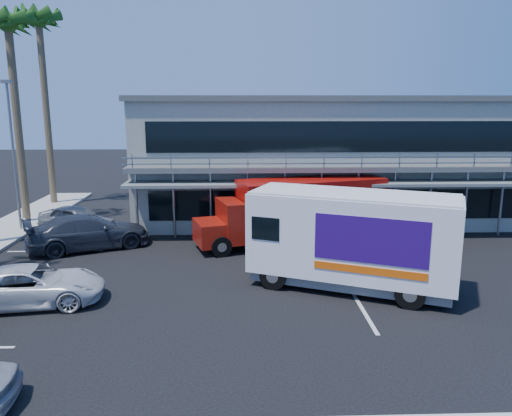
{
  "coord_description": "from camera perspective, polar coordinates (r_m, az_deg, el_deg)",
  "views": [
    {
      "loc": [
        -2.18,
        -15.91,
        6.96
      ],
      "look_at": [
        -1.46,
        5.99,
        2.3
      ],
      "focal_mm": 35.0,
      "sensor_mm": 36.0,
      "label": 1
    }
  ],
  "objects": [
    {
      "name": "ground",
      "position": [
        17.5,
        5.55,
        -11.49
      ],
      "size": [
        120.0,
        120.0,
        0.0
      ],
      "primitive_type": "plane",
      "color": "black",
      "rests_on": "ground"
    },
    {
      "name": "building",
      "position": [
        31.46,
        7.65,
        5.87
      ],
      "size": [
        22.4,
        12.0,
        7.3
      ],
      "color": "gray",
      "rests_on": "ground"
    },
    {
      "name": "palm_e",
      "position": [
        31.71,
        -26.41,
        17.36
      ],
      "size": [
        2.8,
        2.8,
        12.25
      ],
      "color": "brown",
      "rests_on": "ground"
    },
    {
      "name": "palm_f",
      "position": [
        37.03,
        -23.5,
        18.06
      ],
      "size": [
        2.8,
        2.8,
        13.25
      ],
      "color": "brown",
      "rests_on": "ground"
    },
    {
      "name": "light_pole_far",
      "position": [
        29.58,
        -26.01,
        6.04
      ],
      "size": [
        0.5,
        0.25,
        8.09
      ],
      "color": "gray",
      "rests_on": "ground"
    },
    {
      "name": "red_truck",
      "position": [
        24.94,
        4.96,
        -0.06
      ],
      "size": [
        9.78,
        4.89,
        3.22
      ],
      "rotation": [
        0.0,
        0.0,
        0.3
      ],
      "color": "maroon",
      "rests_on": "ground"
    },
    {
      "name": "white_van",
      "position": [
        18.99,
        10.91,
        -3.47
      ],
      "size": [
        7.98,
        5.4,
        3.7
      ],
      "rotation": [
        0.0,
        0.0,
        -0.41
      ],
      "color": "white",
      "rests_on": "ground"
    },
    {
      "name": "parked_car_c",
      "position": [
        19.29,
        -24.31,
        -8.08
      ],
      "size": [
        5.23,
        2.98,
        1.38
      ],
      "primitive_type": "imported",
      "rotation": [
        0.0,
        0.0,
        1.72
      ],
      "color": "silver",
      "rests_on": "ground"
    },
    {
      "name": "parked_car_d",
      "position": [
        25.38,
        -18.6,
        -2.62
      ],
      "size": [
        6.15,
        4.49,
        1.65
      ],
      "primitive_type": "imported",
      "rotation": [
        0.0,
        0.0,
        2.0
      ],
      "color": "#282C35",
      "rests_on": "ground"
    },
    {
      "name": "parked_car_e",
      "position": [
        28.83,
        -19.81,
        -1.18
      ],
      "size": [
        4.66,
        3.34,
        1.47
      ],
      "primitive_type": "imported",
      "rotation": [
        0.0,
        0.0,
        1.16
      ],
      "color": "slate",
      "rests_on": "ground"
    }
  ]
}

